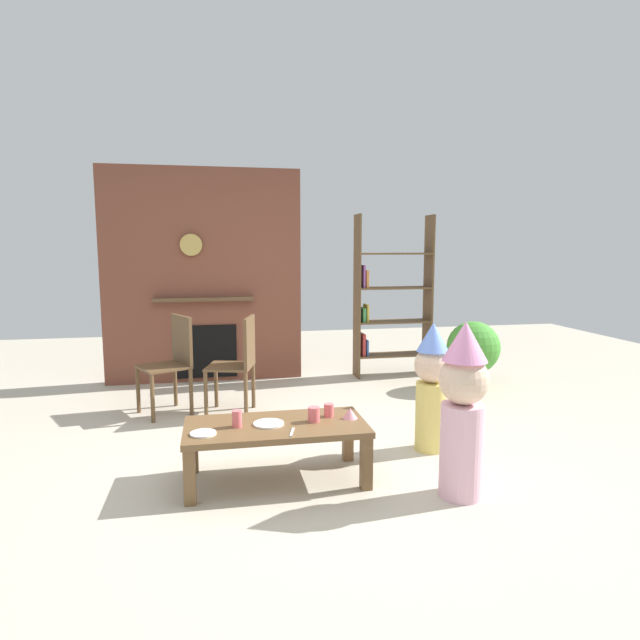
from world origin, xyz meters
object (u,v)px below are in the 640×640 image
at_px(birthday_cake_slice, 350,413).
at_px(paper_plate_rear, 269,424).
at_px(child_in_pink, 432,383).
at_px(dining_chair_left, 173,358).
at_px(potted_plant_tall, 473,350).
at_px(paper_cup_near_right, 314,414).
at_px(paper_cup_center, 329,410).
at_px(bookshelf, 389,302).
at_px(coffee_table, 276,433).
at_px(paper_plate_front, 203,433).
at_px(paper_cup_near_left, 237,419).
at_px(dining_chair_middle, 240,359).
at_px(child_with_cone_hat, 463,405).

bearing_deg(birthday_cake_slice, paper_plate_rear, -177.77).
relative_size(birthday_cake_slice, child_in_pink, 0.10).
distance_m(dining_chair_left, potted_plant_tall, 3.12).
xyz_separation_m(child_in_pink, potted_plant_tall, (1.14, 1.59, -0.08)).
height_order(paper_cup_near_right, paper_cup_center, paper_cup_near_right).
bearing_deg(birthday_cake_slice, bookshelf, 66.72).
distance_m(coffee_table, paper_cup_near_right, 0.27).
xyz_separation_m(bookshelf, dining_chair_left, (-2.40, -1.01, -0.37)).
xyz_separation_m(paper_plate_front, birthday_cake_slice, (0.96, 0.13, 0.03)).
distance_m(paper_cup_near_right, potted_plant_tall, 2.83).
height_order(bookshelf, child_in_pink, bookshelf).
xyz_separation_m(bookshelf, child_in_pink, (-0.44, -2.35, -0.37)).
bearing_deg(birthday_cake_slice, potted_plant_tall, 45.59).
distance_m(paper_cup_near_left, dining_chair_middle, 1.51).
height_order(paper_cup_near_left, child_with_cone_hat, child_with_cone_hat).
bearing_deg(dining_chair_left, potted_plant_tall, 157.75).
bearing_deg(child_with_cone_hat, paper_cup_near_right, -5.81).
distance_m(birthday_cake_slice, potted_plant_tall, 2.64).
bearing_deg(paper_cup_center, dining_chair_left, 125.86).
bearing_deg(dining_chair_middle, coffee_table, 110.76).
bearing_deg(paper_plate_front, birthday_cake_slice, 7.64).
bearing_deg(dining_chair_left, dining_chair_middle, 138.70).
relative_size(paper_plate_front, dining_chair_left, 0.18).
relative_size(paper_cup_center, child_in_pink, 0.09).
distance_m(paper_plate_front, dining_chair_left, 1.80).
bearing_deg(paper_cup_center, paper_cup_near_left, -171.25).
height_order(bookshelf, paper_plate_rear, bookshelf).
bearing_deg(coffee_table, bookshelf, 58.40).
bearing_deg(birthday_cake_slice, dining_chair_middle, 114.15).
bearing_deg(paper_plate_front, paper_plate_rear, 14.61).
bearing_deg(paper_cup_near_right, paper_plate_rear, -179.48).
bearing_deg(dining_chair_left, child_with_cone_hat, 104.53).
bearing_deg(birthday_cake_slice, paper_cup_near_left, -177.91).
relative_size(bookshelf, child_in_pink, 1.96).
bearing_deg(paper_cup_near_left, dining_chair_middle, 86.70).
bearing_deg(paper_plate_rear, bookshelf, 57.69).
xyz_separation_m(paper_cup_near_left, child_with_cone_hat, (1.33, -0.44, 0.14)).
bearing_deg(potted_plant_tall, coffee_table, -140.96).
relative_size(birthday_cake_slice, dining_chair_middle, 0.11).
distance_m(paper_cup_center, child_in_pink, 0.87).
relative_size(coffee_table, dining_chair_left, 1.31).
distance_m(paper_plate_front, child_with_cone_hat, 1.59).
relative_size(paper_cup_near_right, child_with_cone_hat, 0.09).
bearing_deg(birthday_cake_slice, child_with_cone_hat, -38.56).
relative_size(bookshelf, paper_plate_front, 11.84).
xyz_separation_m(paper_plate_rear, dining_chair_middle, (-0.12, 1.50, 0.12)).
height_order(paper_cup_near_right, child_in_pink, child_in_pink).
height_order(paper_plate_front, dining_chair_left, dining_chair_left).
bearing_deg(bookshelf, child_with_cone_hat, -100.14).
bearing_deg(paper_plate_front, coffee_table, 13.42).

